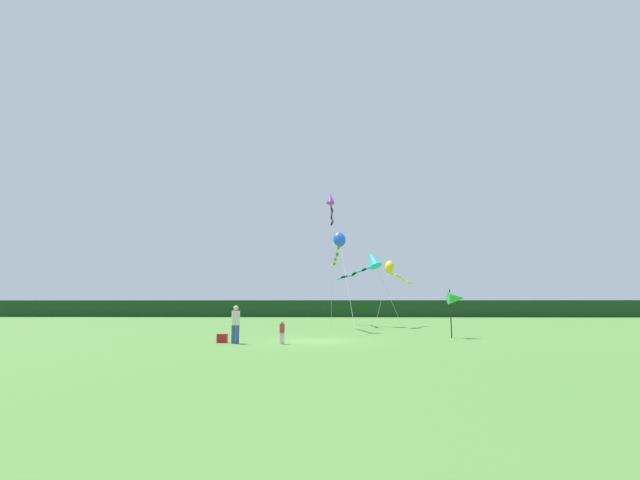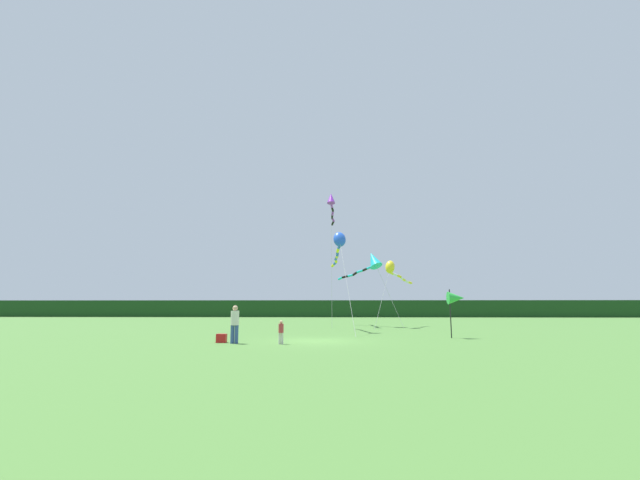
{
  "view_description": "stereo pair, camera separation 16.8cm",
  "coord_description": "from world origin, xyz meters",
  "views": [
    {
      "loc": [
        0.87,
        -21.4,
        1.75
      ],
      "look_at": [
        0.0,
        6.0,
        6.07
      ],
      "focal_mm": 23.42,
      "sensor_mm": 36.0,
      "label": 1
    },
    {
      "loc": [
        1.03,
        -21.39,
        1.75
      ],
      "look_at": [
        0.0,
        6.0,
        6.07
      ],
      "focal_mm": 23.42,
      "sensor_mm": 36.0,
      "label": 2
    }
  ],
  "objects": [
    {
      "name": "person_child",
      "position": [
        -1.51,
        -1.79,
        0.6
      ],
      "size": [
        0.24,
        0.24,
        1.07
      ],
      "color": "silver",
      "rests_on": "ground"
    },
    {
      "name": "kite_yellow",
      "position": [
        5.71,
        13.22,
        4.71
      ],
      "size": [
        4.0,
        6.2,
        5.54
      ],
      "color": "#B2B2B2",
      "rests_on": "ground"
    },
    {
      "name": "distant_treeline",
      "position": [
        0.0,
        45.0,
        1.28
      ],
      "size": [
        108.0,
        3.32,
        2.57
      ],
      "primitive_type": "cube",
      "color": "#193D19",
      "rests_on": "ground"
    },
    {
      "name": "kite_cyan",
      "position": [
        4.15,
        14.82,
        5.59
      ],
      "size": [
        5.16,
        6.07,
        6.59
      ],
      "color": "#B2B2B2",
      "rests_on": "ground"
    },
    {
      "name": "cooler_box",
      "position": [
        -4.46,
        -1.13,
        0.21
      ],
      "size": [
        0.47,
        0.32,
        0.42
      ],
      "primitive_type": "cube",
      "color": "red",
      "rests_on": "ground"
    },
    {
      "name": "kite_purple",
      "position": [
        0.68,
        15.71,
        10.99
      ],
      "size": [
        0.75,
        7.52,
        11.85
      ],
      "color": "#B2B2B2",
      "rests_on": "ground"
    },
    {
      "name": "banner_flag_pole",
      "position": [
        7.68,
        2.17,
        2.15
      ],
      "size": [
        0.9,
        0.7,
        2.65
      ],
      "color": "black",
      "rests_on": "ground"
    },
    {
      "name": "ground_plane",
      "position": [
        0.0,
        0.0,
        0.0
      ],
      "size": [
        120.0,
        120.0,
        0.0
      ],
      "primitive_type": "plane",
      "color": "#477533"
    },
    {
      "name": "kite_blue",
      "position": [
        1.27,
        7.96,
        6.09
      ],
      "size": [
        1.5,
        9.38,
        6.98
      ],
      "color": "#B2B2B2",
      "rests_on": "ground"
    },
    {
      "name": "person_adult",
      "position": [
        -3.74,
        -1.56,
        0.98
      ],
      "size": [
        0.39,
        0.39,
        1.76
      ],
      "color": "#334C8C",
      "rests_on": "ground"
    }
  ]
}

